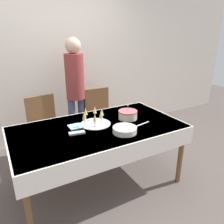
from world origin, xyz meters
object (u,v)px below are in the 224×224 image
(plate_stack_main, at_px, (125,130))
(dining_chair_far_right, at_px, (100,116))
(champagne_tray, at_px, (94,118))
(person_standing, at_px, (75,85))
(dining_chair_far_left, at_px, (45,127))
(birthday_cake, at_px, (128,115))

(plate_stack_main, bearing_deg, dining_chair_far_right, 77.48)
(champagne_tray, bearing_deg, plate_stack_main, -62.96)
(champagne_tray, bearing_deg, person_standing, 82.84)
(dining_chair_far_left, relative_size, plate_stack_main, 3.73)
(plate_stack_main, bearing_deg, person_standing, 93.14)
(dining_chair_far_left, height_order, birthday_cake, dining_chair_far_left)
(dining_chair_far_left, relative_size, champagne_tray, 2.70)
(dining_chair_far_right, bearing_deg, person_standing, 152.39)
(plate_stack_main, height_order, person_standing, person_standing)
(champagne_tray, xyz_separation_m, person_standing, (0.12, 0.92, 0.20))
(dining_chair_far_right, bearing_deg, birthday_cake, -90.25)
(champagne_tray, distance_m, person_standing, 0.95)
(birthday_cake, distance_m, champagne_tray, 0.43)
(dining_chair_far_left, height_order, champagne_tray, dining_chair_far_left)
(dining_chair_far_right, relative_size, champagne_tray, 2.70)
(dining_chair_far_right, height_order, person_standing, person_standing)
(dining_chair_far_left, distance_m, person_standing, 0.77)
(dining_chair_far_right, distance_m, birthday_cake, 0.86)
(dining_chair_far_left, height_order, dining_chair_far_right, same)
(person_standing, bearing_deg, champagne_tray, -97.16)
(plate_stack_main, bearing_deg, champagne_tray, 117.04)
(birthday_cake, bearing_deg, champagne_tray, 173.60)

